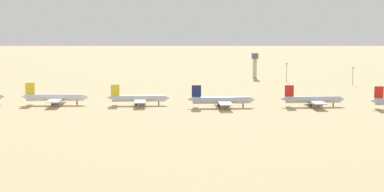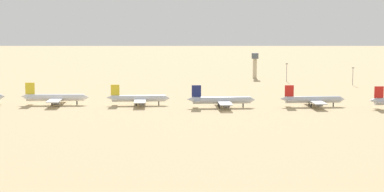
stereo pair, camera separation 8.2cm
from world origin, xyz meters
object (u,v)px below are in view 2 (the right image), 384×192
(light_pole_west, at_px, (287,71))
(parked_jet_red_4, at_px, (312,100))
(control_tower, at_px, (255,63))
(parked_jet_navy_3, at_px, (221,100))
(light_pole_mid, at_px, (353,75))
(parked_jet_yellow_1, at_px, (55,98))
(parked_jet_yellow_2, at_px, (138,98))

(light_pole_west, bearing_deg, parked_jet_red_4, -89.90)
(control_tower, xyz_separation_m, light_pole_west, (22.54, -23.78, -4.01))
(parked_jet_navy_3, bearing_deg, light_pole_west, 63.73)
(light_pole_mid, bearing_deg, parked_jet_navy_3, -130.03)
(control_tower, bearing_deg, light_pole_west, -46.53)
(parked_jet_yellow_1, xyz_separation_m, parked_jet_navy_3, (94.57, -7.58, -0.07))
(parked_jet_yellow_1, height_order, light_pole_mid, parked_jet_yellow_1)
(parked_jet_yellow_1, relative_size, parked_jet_red_4, 1.05)
(parked_jet_yellow_2, xyz_separation_m, light_pole_mid, (142.58, 106.37, 3.63))
(parked_jet_red_4, height_order, light_pole_mid, light_pole_mid)
(parked_jet_yellow_2, xyz_separation_m, parked_jet_red_4, (98.03, -2.20, 0.08))
(parked_jet_yellow_2, distance_m, parked_jet_navy_3, 47.50)
(parked_jet_navy_3, xyz_separation_m, light_pole_mid, (95.68, 113.89, 3.40))
(parked_jet_yellow_2, height_order, light_pole_mid, light_pole_mid)
(parked_jet_navy_3, relative_size, control_tower, 1.92)
(parked_jet_yellow_1, bearing_deg, light_pole_west, 38.50)
(parked_jet_navy_3, relative_size, light_pole_west, 2.80)
(parked_jet_navy_3, xyz_separation_m, parked_jet_red_4, (51.13, 5.32, -0.14))
(parked_jet_red_4, height_order, light_pole_west, light_pole_west)
(light_pole_mid, bearing_deg, parked_jet_yellow_1, -150.80)
(light_pole_mid, bearing_deg, control_tower, 144.97)
(parked_jet_navy_3, distance_m, light_pole_mid, 148.78)
(parked_jet_red_4, relative_size, control_tower, 1.85)
(parked_jet_navy_3, height_order, light_pole_west, light_pole_west)
(parked_jet_yellow_2, relative_size, parked_jet_red_4, 0.98)
(control_tower, bearing_deg, light_pole_mid, -35.03)
(parked_jet_yellow_1, height_order, parked_jet_red_4, parked_jet_yellow_1)
(parked_jet_yellow_2, relative_size, control_tower, 1.82)
(parked_jet_yellow_1, distance_m, parked_jet_yellow_2, 47.66)
(light_pole_west, bearing_deg, parked_jet_yellow_2, -127.00)
(control_tower, bearing_deg, parked_jet_yellow_1, -128.69)
(control_tower, height_order, light_pole_west, control_tower)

